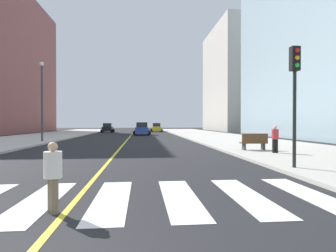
% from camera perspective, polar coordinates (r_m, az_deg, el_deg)
% --- Properties ---
extents(sidewalk_kerb_east, '(10.00, 120.00, 0.15)m').
position_cam_1_polar(sidewalk_kerb_east, '(25.59, 18.84, -3.68)').
color(sidewalk_kerb_east, '#B2ADA3').
rests_on(sidewalk_kerb_east, ground).
extents(crosswalk_paint, '(13.50, 4.00, 0.01)m').
position_cam_1_polar(crosswalk_paint, '(7.70, -18.51, -14.31)').
color(crosswalk_paint, silver).
rests_on(crosswalk_paint, ground).
extents(lane_divider_paint, '(0.16, 80.00, 0.01)m').
position_cam_1_polar(lane_divider_paint, '(43.32, -7.72, -1.98)').
color(lane_divider_paint, yellow).
rests_on(lane_divider_paint, ground).
extents(parking_garage_concrete, '(18.00, 24.00, 26.39)m').
position_cam_1_polar(parking_garage_concrete, '(75.50, 16.04, 9.16)').
color(parking_garage_concrete, '#B2ADA3').
rests_on(parking_garage_concrete, ground).
extents(car_black_nearest, '(2.76, 4.37, 1.94)m').
position_cam_1_polar(car_black_nearest, '(58.54, -12.41, -0.43)').
color(car_black_nearest, black).
rests_on(car_black_nearest, ground).
extents(car_yellow_second, '(2.76, 4.39, 1.95)m').
position_cam_1_polar(car_yellow_second, '(61.65, -2.41, -0.35)').
color(car_yellow_second, gold).
rests_on(car_yellow_second, ground).
extents(car_blue_third, '(2.95, 4.69, 2.08)m').
position_cam_1_polar(car_blue_third, '(45.47, -5.43, -0.63)').
color(car_blue_third, '#2D479E').
rests_on(car_blue_third, ground).
extents(traffic_light_near_corner, '(0.36, 0.41, 4.98)m').
position_cam_1_polar(traffic_light_near_corner, '(12.56, 24.82, 8.14)').
color(traffic_light_near_corner, black).
rests_on(traffic_light_near_corner, sidewalk_kerb_east).
extents(park_bench, '(1.80, 0.57, 1.12)m').
position_cam_1_polar(park_bench, '(19.56, 17.41, -3.19)').
color(park_bench, brown).
rests_on(park_bench, sidewalk_kerb_east).
extents(pedestrian_crossing, '(0.39, 0.39, 1.57)m').
position_cam_1_polar(pedestrian_crossing, '(6.65, -22.76, -9.14)').
color(pedestrian_crossing, brown).
rests_on(pedestrian_crossing, ground).
extents(pedestrian_waiting_east, '(0.41, 0.41, 1.67)m').
position_cam_1_polar(pedestrian_waiting_east, '(18.14, 21.33, -2.30)').
color(pedestrian_waiting_east, black).
rests_on(pedestrian_waiting_east, sidewalk_kerb_east).
extents(street_lamp, '(0.44, 0.44, 7.98)m').
position_cam_1_polar(street_lamp, '(30.54, -24.68, 5.91)').
color(street_lamp, '#38383D').
rests_on(street_lamp, sidewalk_kerb_west).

